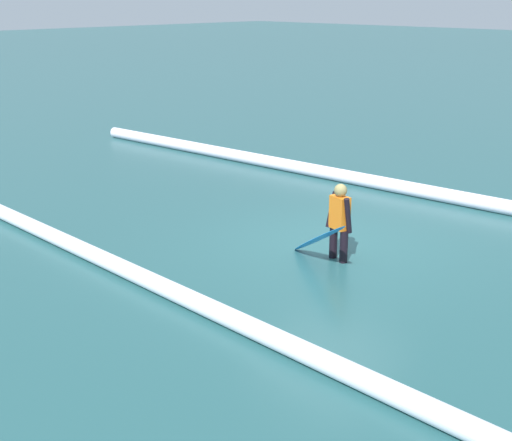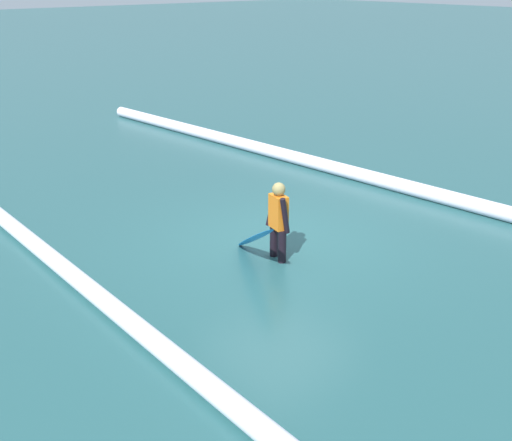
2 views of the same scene
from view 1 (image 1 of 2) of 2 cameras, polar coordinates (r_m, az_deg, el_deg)
ground_plane at (r=12.88m, az=6.29°, el=-1.85°), size 158.33×158.33×0.00m
surfer at (r=11.86m, az=6.83°, el=0.17°), size 0.51×0.32×1.35m
surfboard at (r=11.68m, az=5.12°, el=-1.49°), size 1.62×0.84×0.96m
wave_crest_foreground at (r=17.18m, az=6.54°, el=3.75°), size 16.94×1.57×0.32m
wave_crest_midground at (r=9.85m, az=-3.43°, el=-7.35°), size 19.92×0.56×0.28m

